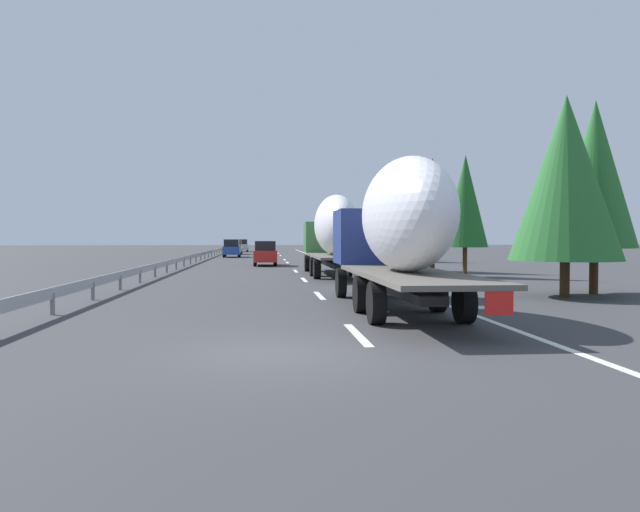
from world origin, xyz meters
The scene contains 24 objects.
ground_plane centered at (40.00, 0.00, 0.00)m, with size 260.00×260.00×0.00m, color #38383A.
lane_stripe_0 centered at (2.00, -1.80, 0.00)m, with size 3.20×0.20×0.01m, color white.
lane_stripe_1 centered at (11.24, -1.80, 0.00)m, with size 3.20×0.20×0.01m, color white.
lane_stripe_2 centered at (19.86, -1.80, 0.00)m, with size 3.20×0.20×0.01m, color white.
lane_stripe_3 centered at (28.05, -1.80, 0.00)m, with size 3.20×0.20×0.01m, color white.
lane_stripe_4 centered at (41.85, -1.80, 0.00)m, with size 3.20×0.20×0.01m, color white.
lane_stripe_5 centered at (48.88, -1.80, 0.00)m, with size 3.20×0.20×0.01m, color white.
lane_stripe_6 centered at (63.24, -1.80, 0.00)m, with size 3.20×0.20×0.01m, color white.
lane_stripe_7 centered at (73.83, -1.80, 0.00)m, with size 3.20×0.20×0.01m, color white.
edge_line_right centered at (45.00, -5.50, 0.00)m, with size 110.00×0.20×0.01m, color white.
truck_lead centered at (22.84, -3.60, 2.49)m, with size 13.37×2.55×4.39m.
truck_trailing centered at (6.26, -3.60, 2.41)m, with size 12.77×2.55×4.27m.
car_blue_sedan centered at (57.16, 3.64, 0.97)m, with size 4.58×1.80×1.94m.
car_silver_hatch centered at (84.32, 3.45, 0.94)m, with size 4.30×1.85×1.87m.
car_red_compact centered at (36.15, 0.09, 0.94)m, with size 4.61×1.74×1.87m.
car_yellow_coupe centered at (69.14, 3.82, 0.92)m, with size 4.35×1.75×1.82m.
road_sign centered at (38.70, -6.70, 2.19)m, with size 0.10×0.90×3.17m.
tree_0 centered at (42.40, -12.28, 4.01)m, with size 3.07×3.07×6.11m.
tree_1 centered at (9.95, -10.47, 4.24)m, with size 3.94×3.94×7.19m.
tree_2 centered at (26.49, -10.17, 4.37)m, with size 3.31×3.31×7.04m.
tree_3 centered at (47.26, -11.45, 3.61)m, with size 3.01×3.01×5.98m.
tree_4 centered at (11.01, -12.14, 4.49)m, with size 3.05×3.05×7.27m.
tree_5 centered at (21.33, -10.56, 4.08)m, with size 2.43×2.43×6.57m.
guardrail_median centered at (43.00, 6.00, 0.58)m, with size 94.00×0.10×0.76m.
Camera 1 is at (-11.48, 0.24, 2.11)m, focal length 35.19 mm.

